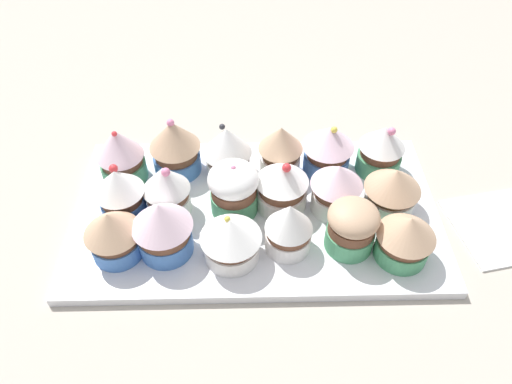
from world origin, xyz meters
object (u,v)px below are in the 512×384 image
cupcake_0 (381,149)px  cupcake_5 (120,155)px  baking_tray (256,212)px  cupcake_1 (328,148)px  cupcake_10 (166,190)px  cupcake_13 (352,227)px  cupcake_3 (227,150)px  cupcake_15 (231,238)px  cupcake_14 (289,227)px  cupcake_6 (393,190)px  cupcake_11 (120,193)px  cupcake_9 (234,186)px  cupcake_2 (280,149)px  cupcake_16 (163,227)px  cupcake_8 (282,184)px  cupcake_17 (113,233)px  cupcake_4 (175,146)px  cupcake_12 (406,237)px  napkin (502,226)px  cupcake_7 (336,188)px

cupcake_0 → cupcake_5: bearing=1.4°
baking_tray → cupcake_1: size_ratio=6.14×
cupcake_10 → cupcake_13: cupcake_10 is taller
cupcake_3 → cupcake_15: size_ratio=1.10×
cupcake_14 → cupcake_3: bearing=-60.8°
cupcake_6 → cupcake_11: 32.30cm
cupcake_9 → cupcake_13: bearing=154.4°
cupcake_2 → cupcake_14: (-0.23, 12.49, -0.35)cm
cupcake_5 → cupcake_16: bearing=119.2°
cupcake_13 → cupcake_16: 20.88cm
cupcake_8 → cupcake_16: cupcake_16 is taller
cupcake_17 → cupcake_2: bearing=-145.9°
baking_tray → cupcake_5: (17.02, -5.95, 4.57)cm
cupcake_5 → cupcake_8: size_ratio=1.08×
cupcake_14 → cupcake_1: bearing=-114.7°
cupcake_0 → cupcake_9: size_ratio=1.01×
baking_tray → cupcake_4: 13.43cm
cupcake_10 → cupcake_6: bearing=179.8°
cupcake_6 → cupcake_12: size_ratio=1.05×
baking_tray → cupcake_16: (10.35, 6.00, 4.59)cm
cupcake_15 → cupcake_17: 12.94cm
cupcake_1 → cupcake_2: same height
cupcake_6 → cupcake_15: 20.39cm
cupcake_5 → cupcake_2: bearing=-178.2°
cupcake_8 → cupcake_12: 15.28cm
cupcake_1 → cupcake_16: bearing=33.3°
cupcake_2 → cupcake_16: size_ratio=0.98×
cupcake_11 → cupcake_16: size_ratio=1.02×
cupcake_16 → cupcake_17: 5.48cm
cupcake_8 → cupcake_12: size_ratio=1.15×
cupcake_11 → cupcake_15: 14.57cm
cupcake_4 → cupcake_11: (5.68, 7.93, -0.22)cm
cupcake_8 → cupcake_16: 15.01cm
cupcake_4 → cupcake_11: bearing=54.4°
cupcake_15 → cupcake_16: cupcake_16 is taller
cupcake_5 → cupcake_14: bearing=150.0°
cupcake_1 → cupcake_6: cupcake_1 is taller
baking_tray → cupcake_5: 18.60cm
baking_tray → napkin: baking_tray is taller
cupcake_17 → cupcake_3: bearing=-133.3°
cupcake_4 → cupcake_10: 7.53cm
cupcake_10 → cupcake_17: cupcake_10 is taller
cupcake_8 → cupcake_3: bearing=-42.5°
cupcake_4 → cupcake_12: bearing=150.9°
cupcake_4 → napkin: size_ratio=0.72×
cupcake_3 → cupcake_14: bearing=119.2°
cupcake_7 → cupcake_10: (20.13, 0.03, 0.04)cm
cupcake_1 → cupcake_14: cupcake_1 is taller
cupcake_10 → cupcake_4: bearing=-92.6°
cupcake_7 → cupcake_11: cupcake_11 is taller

